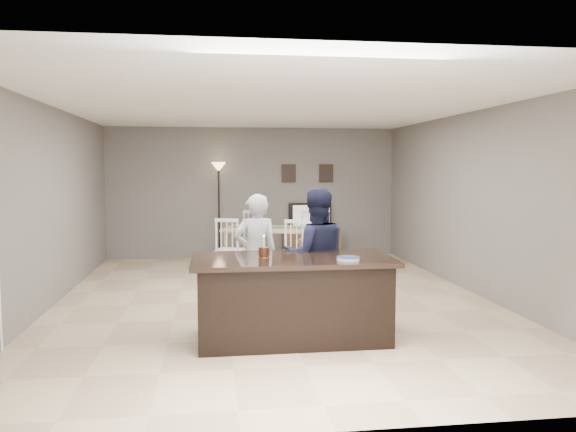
{
  "coord_description": "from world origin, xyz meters",
  "views": [
    {
      "loc": [
        -0.84,
        -7.73,
        1.85
      ],
      "look_at": [
        0.16,
        -0.3,
        1.22
      ],
      "focal_mm": 35.0,
      "sensor_mm": 36.0,
      "label": 1
    }
  ],
  "objects": [
    {
      "name": "floor",
      "position": [
        0.0,
        0.0,
        0.0
      ],
      "size": [
        8.0,
        8.0,
        0.0
      ],
      "primitive_type": "plane",
      "color": "tan",
      "rests_on": "ground"
    },
    {
      "name": "room_shell",
      "position": [
        0.0,
        0.0,
        1.68
      ],
      "size": [
        8.0,
        8.0,
        8.0
      ],
      "color": "slate",
      "rests_on": "floor"
    },
    {
      "name": "kitchen_island",
      "position": [
        0.0,
        -1.8,
        0.45
      ],
      "size": [
        2.15,
        1.1,
        0.9
      ],
      "color": "black",
      "rests_on": "floor"
    },
    {
      "name": "tv_console",
      "position": [
        1.2,
        3.77,
        0.3
      ],
      "size": [
        1.2,
        0.4,
        0.6
      ],
      "primitive_type": "cube",
      "color": "brown",
      "rests_on": "floor"
    },
    {
      "name": "television",
      "position": [
        1.2,
        3.84,
        0.86
      ],
      "size": [
        0.91,
        0.12,
        0.53
      ],
      "primitive_type": "imported",
      "rotation": [
        0.0,
        0.0,
        3.14
      ],
      "color": "black",
      "rests_on": "tv_console"
    },
    {
      "name": "tv_screen_glow",
      "position": [
        1.2,
        3.76,
        0.87
      ],
      "size": [
        0.78,
        0.0,
        0.78
      ],
      "primitive_type": "plane",
      "rotation": [
        1.57,
        0.0,
        3.14
      ],
      "color": "orange",
      "rests_on": "tv_console"
    },
    {
      "name": "picture_frames",
      "position": [
        1.15,
        3.98,
        1.75
      ],
      "size": [
        1.1,
        0.02,
        0.38
      ],
      "color": "black",
      "rests_on": "room_shell"
    },
    {
      "name": "woman",
      "position": [
        -0.31,
        -0.69,
        0.77
      ],
      "size": [
        0.61,
        0.45,
        1.53
      ],
      "primitive_type": "imported",
      "rotation": [
        0.0,
        0.0,
        3.3
      ],
      "color": "silver",
      "rests_on": "floor"
    },
    {
      "name": "man",
      "position": [
        0.36,
        -1.25,
        0.81
      ],
      "size": [
        0.8,
        0.63,
        1.62
      ],
      "primitive_type": "imported",
      "rotation": [
        0.0,
        0.0,
        3.12
      ],
      "color": "#171933",
      "rests_on": "floor"
    },
    {
      "name": "birthday_cake",
      "position": [
        -0.3,
        -1.77,
        0.96
      ],
      "size": [
        0.16,
        0.16,
        0.24
      ],
      "color": "gold",
      "rests_on": "kitchen_island"
    },
    {
      "name": "plate_stack",
      "position": [
        0.55,
        -2.09,
        0.92
      ],
      "size": [
        0.24,
        0.24,
        0.04
      ],
      "color": "white",
      "rests_on": "kitchen_island"
    },
    {
      "name": "dining_table",
      "position": [
        0.22,
        2.2,
        0.66
      ],
      "size": [
        2.11,
        2.3,
        1.03
      ],
      "rotation": [
        0.0,
        0.0,
        -0.3
      ],
      "color": "tan",
      "rests_on": "floor"
    },
    {
      "name": "floor_lamp",
      "position": [
        -0.72,
        3.79,
        1.54
      ],
      "size": [
        0.3,
        0.3,
        1.98
      ],
      "color": "black",
      "rests_on": "floor"
    }
  ]
}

